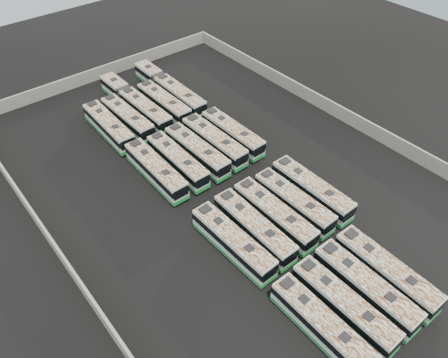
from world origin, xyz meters
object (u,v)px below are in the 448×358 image
at_px(bus_front_left, 344,306).
at_px(bus_midback_far_right, 233,133).
at_px(bus_front_center, 365,288).
at_px(bus_back_center, 135,103).
at_px(bus_midback_right, 214,142).
at_px(bus_midback_left, 178,161).
at_px(bus_midback_center, 197,151).
at_px(bus_back_left, 128,118).
at_px(bus_midfront_far_left, 233,242).
at_px(bus_midback_far_left, 156,170).
at_px(bus_back_far_left, 109,127).
at_px(bus_back_far_right, 169,88).
at_px(bus_midfront_left, 254,228).
at_px(bus_midfront_center, 274,215).
at_px(bus_front_far_left, 321,325).
at_px(bus_front_right, 386,272).
at_px(bus_midfront_far_right, 312,190).
at_px(bus_back_right, 164,103).
at_px(bus_midfront_right, 294,202).

xyz_separation_m(bus_front_left, bus_midback_far_right, (9.62, 27.80, -0.03)).
bearing_deg(bus_front_center, bus_back_center, 90.76).
bearing_deg(bus_midback_right, bus_midback_left, -178.92).
distance_m(bus_midback_center, bus_midback_far_right, 6.37).
bearing_deg(bus_back_left, bus_front_left, -91.24).
bearing_deg(bus_midfront_far_left, bus_midback_far_left, 88.76).
relative_size(bus_front_left, bus_back_far_left, 0.99).
relative_size(bus_midback_left, bus_back_far_right, 0.64).
height_order(bus_midback_center, bus_midback_far_right, bus_midback_center).
bearing_deg(bus_front_left, bus_midback_far_right, 70.71).
height_order(bus_midfront_left, bus_midback_left, bus_midfront_left).
distance_m(bus_midfront_left, bus_midfront_center, 3.17).
relative_size(bus_midfront_far_left, bus_midfront_left, 0.99).
bearing_deg(bus_front_center, bus_front_far_left, 179.98).
height_order(bus_back_far_left, bus_back_center, bus_back_far_left).
bearing_deg(bus_back_left, bus_front_far_left, -95.69).
relative_size(bus_front_right, bus_midfront_center, 1.01).
xyz_separation_m(bus_front_far_left, bus_midfront_far_right, (12.75, 12.74, 0.06)).
bearing_deg(bus_back_right, bus_front_center, -95.20).
bearing_deg(bus_back_far_left, bus_midback_right, -51.27).
bearing_deg(bus_midback_far_right, bus_front_center, -103.35).
distance_m(bus_front_right, bus_midback_right, 28.17).
relative_size(bus_midback_far_right, bus_back_left, 0.99).
xyz_separation_m(bus_midfront_right, bus_midback_right, (0.01, 15.21, 0.07)).
bearing_deg(bus_midback_right, bus_midfront_far_left, -122.55).
distance_m(bus_midfront_left, bus_back_center, 31.10).
distance_m(bus_front_left, bus_back_center, 43.74).
bearing_deg(bus_back_far_left, bus_back_center, 28.08).
height_order(bus_midfront_left, bus_midback_far_right, bus_midfront_left).
xyz_separation_m(bus_front_center, bus_back_right, (3.20, 40.59, -0.03)).
xyz_separation_m(bus_midfront_far_left, bus_back_far_right, (12.73, 31.13, -0.01)).
distance_m(bus_midfront_left, bus_back_right, 28.59).
bearing_deg(bus_back_far_right, bus_front_center, -97.69).
bearing_deg(bus_midback_right, bus_back_center, 101.23).
relative_size(bus_front_right, bus_midback_center, 1.02).
bearing_deg(bus_front_center, bus_back_far_left, 99.61).
bearing_deg(bus_back_right, bus_back_center, 136.50).
relative_size(bus_midfront_right, bus_back_far_right, 0.63).
bearing_deg(bus_front_right, bus_midfront_right, 91.27).
distance_m(bus_midback_far_left, bus_midback_far_right, 12.78).
distance_m(bus_front_right, bus_midfront_center, 13.32).
bearing_deg(bus_front_right, bus_back_left, 100.19).
distance_m(bus_midfront_left, bus_midback_center, 15.40).
bearing_deg(bus_midback_far_left, bus_front_right, -70.41).
distance_m(bus_front_right, bus_midback_left, 28.68).
bearing_deg(bus_midfront_far_left, bus_midback_right, 56.81).
bearing_deg(bus_midfront_center, bus_midfront_left, 179.77).
bearing_deg(bus_midback_right, bus_back_far_left, 126.84).
height_order(bus_midfront_far_left, bus_midback_center, bus_midback_center).
xyz_separation_m(bus_midback_far_left, bus_midback_right, (9.55, -0.02, 0.01)).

